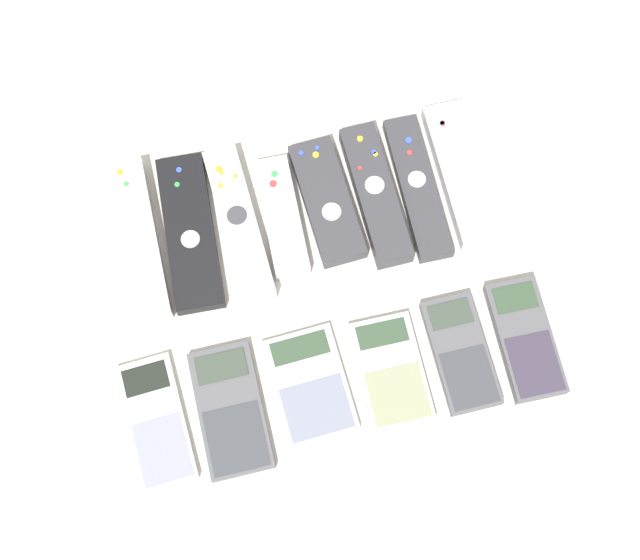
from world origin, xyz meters
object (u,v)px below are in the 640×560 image
(remote_7, at_px, (462,173))
(calculator_3, at_px, (391,371))
(remote_3, at_px, (281,216))
(calculator_4, at_px, (461,353))
(remote_4, at_px, (327,201))
(remote_2, at_px, (239,224))
(remote_6, at_px, (417,188))
(calculator_2, at_px, (310,384))
(remote_1, at_px, (190,232))
(calculator_5, at_px, (525,339))
(calculator_0, at_px, (156,422))
(calculator_1, at_px, (230,410))
(remote_0, at_px, (136,240))
(remote_5, at_px, (375,195))

(remote_7, relative_size, calculator_3, 1.47)
(remote_3, xyz_separation_m, calculator_4, (0.17, -0.22, -0.00))
(remote_3, height_order, remote_4, remote_3)
(remote_2, distance_m, remote_6, 0.23)
(calculator_2, height_order, calculator_3, calculator_3)
(remote_6, bearing_deg, remote_3, -179.25)
(calculator_3, height_order, calculator_4, calculator_4)
(remote_1, height_order, calculator_5, same)
(calculator_0, bearing_deg, remote_1, 66.62)
(remote_3, height_order, calculator_1, remote_3)
(remote_2, relative_size, calculator_3, 1.56)
(remote_2, relative_size, calculator_4, 1.46)
(remote_0, height_order, remote_4, remote_0)
(calculator_3, distance_m, calculator_4, 0.09)
(remote_5, xyz_separation_m, calculator_4, (0.05, -0.22, -0.01))
(remote_4, height_order, calculator_5, remote_4)
(remote_0, height_order, remote_2, remote_0)
(remote_3, relative_size, calculator_3, 1.18)
(remote_1, bearing_deg, calculator_4, -35.63)
(calculator_4, bearing_deg, remote_2, 134.95)
(calculator_2, bearing_deg, calculator_0, 177.94)
(remote_0, height_order, calculator_1, remote_0)
(remote_1, height_order, remote_5, remote_5)
(remote_4, distance_m, calculator_3, 0.23)
(calculator_0, bearing_deg, remote_2, 53.43)
(remote_7, height_order, calculator_3, remote_7)
(remote_1, distance_m, calculator_4, 0.36)
(remote_6, bearing_deg, calculator_3, -111.95)
(remote_1, bearing_deg, remote_5, 1.42)
(remote_0, distance_m, remote_7, 0.42)
(remote_3, distance_m, calculator_3, 0.24)
(remote_2, height_order, calculator_4, remote_2)
(calculator_1, height_order, calculator_2, calculator_1)
(remote_2, height_order, calculator_0, remote_2)
(remote_2, distance_m, calculator_1, 0.23)
(remote_5, bearing_deg, remote_4, 172.83)
(remote_7, bearing_deg, remote_4, 179.61)
(remote_4, relative_size, remote_7, 0.87)
(remote_0, distance_m, remote_3, 0.18)
(remote_7, bearing_deg, remote_2, -178.96)
(calculator_1, bearing_deg, calculator_3, 0.48)
(remote_5, height_order, calculator_4, remote_5)
(remote_1, height_order, calculator_4, remote_1)
(remote_0, height_order, remote_7, remote_0)
(remote_7, height_order, calculator_2, remote_7)
(calculator_4, distance_m, calculator_5, 0.08)
(remote_4, xyz_separation_m, calculator_2, (-0.07, -0.22, -0.01))
(remote_6, xyz_separation_m, calculator_4, (-0.00, -0.22, -0.00))
(remote_4, relative_size, remote_5, 0.89)
(remote_4, bearing_deg, remote_1, 177.18)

